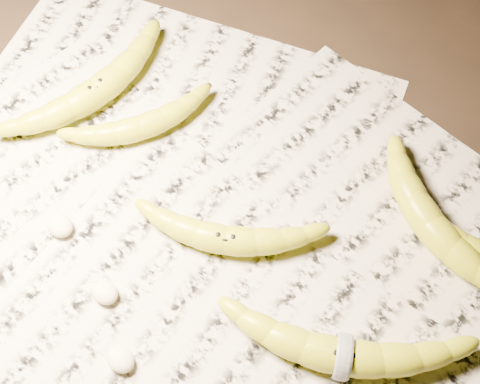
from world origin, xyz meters
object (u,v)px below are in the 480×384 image
Objects in this scene: banana_left_a at (96,90)px; banana_upper_b at (443,231)px; banana_taped at (343,356)px; banana_left_b at (141,126)px; banana_center at (226,239)px; banana_upper_a at (431,225)px.

banana_left_a is 1.48× the size of banana_upper_b.
banana_taped is (0.46, -0.08, 0.00)m from banana_left_a.
banana_taped is at bearing -72.86° from banana_left_b.
banana_center is 0.19m from banana_taped.
banana_left_b is 1.11× the size of banana_upper_b.
banana_left_a is at bearing -164.67° from banana_upper_b.
banana_left_b is 0.38m from banana_taped.
banana_taped is 0.19m from banana_upper_a.
banana_center is at bearing -137.01° from banana_upper_b.
banana_center is at bearing -76.50° from banana_left_b.
banana_left_a is at bearing 140.27° from banana_taped.
banana_left_a reaches higher than banana_center.
banana_upper_a is at bearing -68.48° from banana_left_a.
banana_left_a and banana_taped have the same top height.
banana_left_b is 0.38m from banana_upper_a.
banana_left_a is 0.46m from banana_taped.
banana_upper_b is (0.01, 0.20, -0.00)m from banana_taped.
banana_left_b is 0.40m from banana_upper_b.
banana_taped reaches higher than banana_left_b.
banana_left_a is at bearing 137.90° from banana_center.
banana_upper_b is (0.19, 0.17, -0.00)m from banana_center.
banana_left_a is at bearing -144.89° from banana_upper_a.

